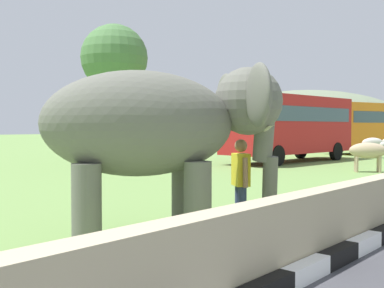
% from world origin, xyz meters
% --- Properties ---
extents(barrier_parapet, '(28.00, 0.36, 1.00)m').
position_xyz_m(barrier_parapet, '(2.00, 3.68, 0.50)').
color(barrier_parapet, tan).
rests_on(barrier_parapet, ground_plane).
extents(elephant, '(3.95, 3.58, 2.90)m').
position_xyz_m(elephant, '(3.05, 6.11, 1.89)').
color(elephant, '#626358').
rests_on(elephant, ground_plane).
extents(person_handler, '(0.46, 0.57, 1.66)m').
position_xyz_m(person_handler, '(4.54, 5.60, 0.93)').
color(person_handler, navy).
rests_on(person_handler, ground_plane).
extents(bus_red, '(9.02, 3.14, 3.50)m').
position_xyz_m(bus_red, '(20.12, 13.51, 2.08)').
color(bus_red, '#B21E1E').
rests_on(bus_red, ground_plane).
extents(bus_orange, '(10.16, 5.24, 3.50)m').
position_xyz_m(bus_orange, '(32.27, 13.02, 2.08)').
color(bus_orange, orange).
rests_on(bus_orange, ground_plane).
extents(cow_near, '(1.34, 1.83, 1.23)m').
position_xyz_m(cow_near, '(17.09, 8.09, 0.87)').
color(cow_near, tan).
rests_on(cow_near, ground_plane).
extents(cow_far, '(1.84, 1.32, 1.23)m').
position_xyz_m(cow_far, '(26.15, 11.29, 0.87)').
color(cow_far, beige).
rests_on(cow_far, ground_plane).
extents(tree_distant, '(3.31, 3.31, 6.95)m').
position_xyz_m(tree_distant, '(12.67, 19.12, 5.25)').
color(tree_distant, brown).
rests_on(tree_distant, ground_plane).
extents(hill_east, '(35.68, 28.54, 13.38)m').
position_xyz_m(hill_east, '(55.00, 30.66, 0.00)').
color(hill_east, slate).
rests_on(hill_east, ground_plane).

